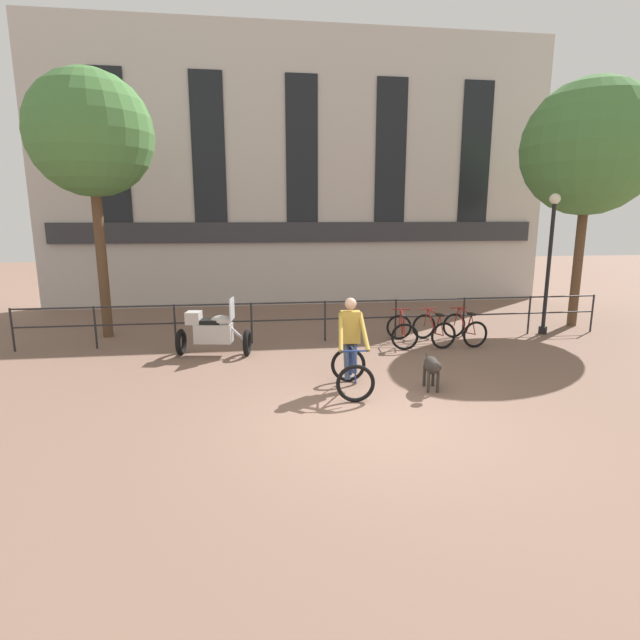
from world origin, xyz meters
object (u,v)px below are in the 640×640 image
object	(u,v)px
parked_bicycle_mid_left	(433,330)
parked_bicycle_near_lamp	(402,331)
street_lamp	(550,256)
dog	(432,366)
parked_motorcycle	(213,332)
cyclist_with_bike	(351,349)
parked_bicycle_mid_right	(464,329)

from	to	relation	value
parked_bicycle_mid_left	parked_bicycle_near_lamp	bearing A→B (deg)	-6.88
street_lamp	parked_bicycle_near_lamp	bearing A→B (deg)	-171.63
dog	parked_bicycle_near_lamp	xyz separation A→B (m)	(0.44, 3.31, -0.10)
parked_bicycle_mid_left	parked_motorcycle	bearing A→B (deg)	-3.28
parked_motorcycle	street_lamp	distance (m)	8.99
parked_bicycle_mid_left	cyclist_with_bike	bearing A→B (deg)	41.01
cyclist_with_bike	parked_bicycle_mid_right	bearing A→B (deg)	44.89
dog	parked_motorcycle	world-z (taller)	parked_motorcycle
parked_bicycle_mid_left	parked_bicycle_mid_right	world-z (taller)	same
dog	parked_motorcycle	bearing A→B (deg)	151.95
cyclist_with_bike	dog	size ratio (longest dim) A/B	1.78
cyclist_with_bike	parked_motorcycle	xyz separation A→B (m)	(-2.70, 2.68, -0.20)
parked_bicycle_near_lamp	parked_bicycle_mid_right	world-z (taller)	same
dog	parked_bicycle_near_lamp	size ratio (longest dim) A/B	0.79
cyclist_with_bike	street_lamp	size ratio (longest dim) A/B	0.45
dog	parked_bicycle_near_lamp	distance (m)	3.34
cyclist_with_bike	parked_bicycle_mid_left	xyz separation A→B (m)	(2.73, 3.02, -0.41)
dog	parked_bicycle_mid_left	xyz separation A→B (m)	(1.26, 3.31, -0.10)
parked_bicycle_near_lamp	parked_bicycle_mid_right	bearing A→B (deg)	-170.60
parked_bicycle_near_lamp	parked_bicycle_mid_right	distance (m)	1.65
parked_motorcycle	parked_bicycle_mid_left	distance (m)	5.45
parked_bicycle_near_lamp	parked_bicycle_mid_left	world-z (taller)	same
dog	parked_bicycle_near_lamp	world-z (taller)	parked_bicycle_near_lamp
dog	street_lamp	size ratio (longest dim) A/B	0.25
cyclist_with_bike	parked_bicycle_mid_right	world-z (taller)	cyclist_with_bike
cyclist_with_bike	parked_bicycle_mid_left	distance (m)	4.09
dog	street_lamp	world-z (taller)	street_lamp
parked_motorcycle	parked_bicycle_near_lamp	size ratio (longest dim) A/B	1.44
cyclist_with_bike	parked_bicycle_mid_right	xyz separation A→B (m)	(3.55, 3.02, -0.41)
parked_bicycle_near_lamp	cyclist_with_bike	bearing A→B (deg)	67.14
parked_motorcycle	parked_bicycle_mid_right	size ratio (longest dim) A/B	1.48
cyclist_with_bike	parked_bicycle_near_lamp	distance (m)	3.60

